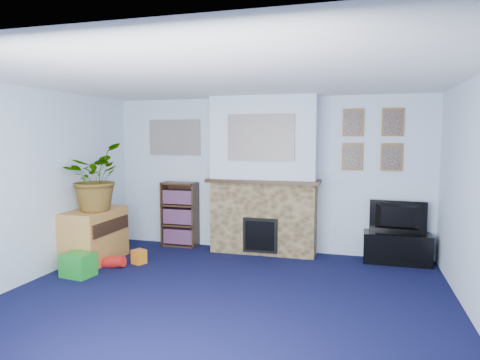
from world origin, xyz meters
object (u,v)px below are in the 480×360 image
(bookshelf, at_px, (180,216))
(sideboard, at_px, (95,237))
(television, at_px, (398,217))
(tv_stand, at_px, (397,247))

(bookshelf, xyz_separation_m, sideboard, (-0.82, -1.17, -0.15))
(television, relative_size, bookshelf, 0.74)
(tv_stand, distance_m, bookshelf, 3.38)
(television, height_order, bookshelf, bookshelf)
(tv_stand, xyz_separation_m, television, (0.00, 0.02, 0.43))
(television, distance_m, bookshelf, 3.37)
(television, xyz_separation_m, sideboard, (-4.19, -1.11, -0.31))
(tv_stand, distance_m, sideboard, 4.33)
(bookshelf, relative_size, sideboard, 1.08)
(tv_stand, xyz_separation_m, sideboard, (-4.19, -1.09, 0.12))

